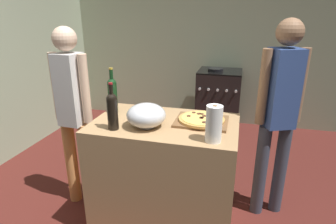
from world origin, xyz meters
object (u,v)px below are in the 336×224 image
(person_in_red, at_px, (279,109))
(pizza, at_px, (201,119))
(wine_bottle_green, at_px, (112,110))
(wine_bottle_amber, at_px, (112,93))
(paper_towel_roll, at_px, (214,124))
(person_in_stripes, at_px, (73,110))
(stove, at_px, (218,101))
(mixing_bowl, at_px, (146,115))

(person_in_red, bearing_deg, pizza, -152.91)
(wine_bottle_green, bearing_deg, wine_bottle_amber, 115.06)
(paper_towel_roll, relative_size, person_in_red, 0.15)
(person_in_stripes, bearing_deg, stove, 62.84)
(stove, bearing_deg, wine_bottle_green, -103.46)
(pizza, relative_size, paper_towel_roll, 1.41)
(wine_bottle_amber, distance_m, person_in_stripes, 0.39)
(paper_towel_roll, relative_size, wine_bottle_amber, 0.66)
(wine_bottle_green, bearing_deg, stove, 76.54)
(wine_bottle_amber, height_order, wine_bottle_green, wine_bottle_amber)
(mixing_bowl, height_order, wine_bottle_amber, wine_bottle_amber)
(mixing_bowl, relative_size, wine_bottle_amber, 0.77)
(pizza, xyz_separation_m, wine_bottle_green, (-0.61, -0.29, 0.12))
(stove, relative_size, person_in_stripes, 0.59)
(wine_bottle_green, relative_size, person_in_red, 0.20)
(wine_bottle_amber, relative_size, person_in_red, 0.22)
(wine_bottle_green, distance_m, person_in_stripes, 0.60)
(paper_towel_roll, distance_m, person_in_red, 0.77)
(person_in_stripes, bearing_deg, mixing_bowl, -13.42)
(pizza, distance_m, wine_bottle_green, 0.68)
(paper_towel_roll, bearing_deg, wine_bottle_amber, 157.65)
(pizza, distance_m, person_in_red, 0.67)
(mixing_bowl, height_order, stove, mixing_bowl)
(wine_bottle_green, xyz_separation_m, person_in_stripes, (-0.51, 0.28, -0.15))
(wine_bottle_amber, height_order, person_in_red, person_in_red)
(paper_towel_roll, height_order, wine_bottle_green, wine_bottle_green)
(pizza, distance_m, wine_bottle_amber, 0.78)
(stove, height_order, person_in_stripes, person_in_stripes)
(mixing_bowl, height_order, wine_bottle_green, wine_bottle_green)
(mixing_bowl, xyz_separation_m, paper_towel_roll, (0.51, -0.13, 0.03))
(wine_bottle_amber, bearing_deg, wine_bottle_green, -64.94)
(person_in_red, bearing_deg, wine_bottle_amber, -169.80)
(pizza, height_order, stove, pizza)
(paper_towel_roll, bearing_deg, mixing_bowl, 166.19)
(wine_bottle_green, bearing_deg, person_in_stripes, 151.47)
(person_in_stripes, bearing_deg, wine_bottle_green, -28.53)
(wine_bottle_amber, xyz_separation_m, wine_bottle_green, (0.16, -0.35, -0.01))
(pizza, xyz_separation_m, paper_towel_roll, (0.12, -0.31, 0.09))
(wine_bottle_amber, bearing_deg, mixing_bowl, -32.31)
(wine_bottle_amber, xyz_separation_m, person_in_red, (1.36, 0.24, -0.11))
(mixing_bowl, relative_size, person_in_red, 0.17)
(pizza, bearing_deg, person_in_red, 27.09)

